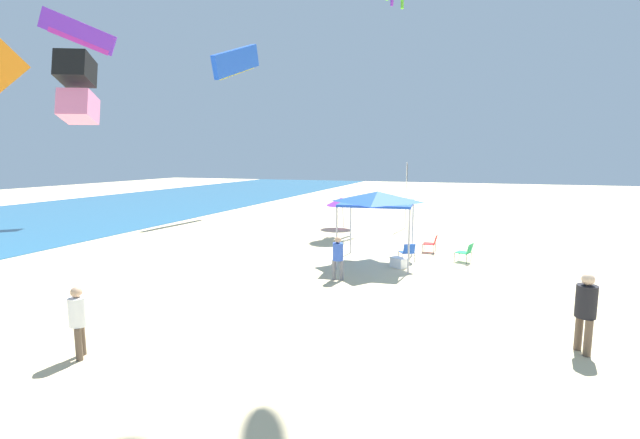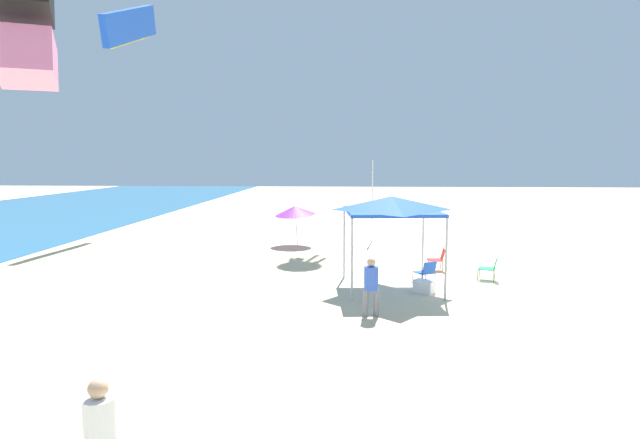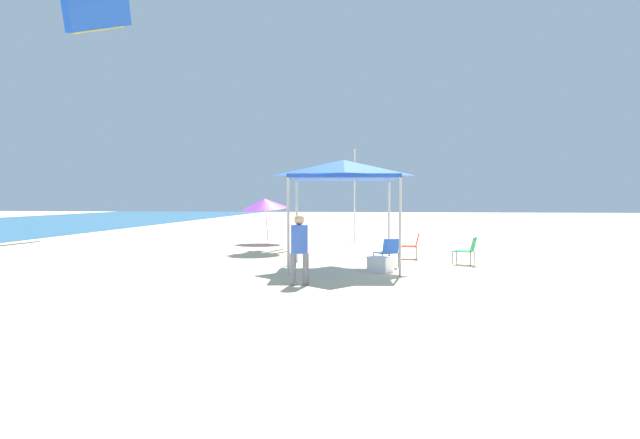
{
  "view_description": "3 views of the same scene",
  "coord_description": "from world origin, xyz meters",
  "px_view_note": "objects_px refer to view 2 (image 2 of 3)",
  "views": [
    {
      "loc": [
        -18.17,
        -0.46,
        4.38
      ],
      "look_at": [
        -0.52,
        5.79,
        1.71
      ],
      "focal_mm": 24.66,
      "sensor_mm": 36.0,
      "label": 1
    },
    {
      "loc": [
        -16.92,
        4.62,
        4.17
      ],
      "look_at": [
        0.9,
        5.67,
        2.06
      ],
      "focal_mm": 29.01,
      "sensor_mm": 36.0,
      "label": 2
    },
    {
      "loc": [
        -15.88,
        2.13,
        1.95
      ],
      "look_at": [
        -0.91,
        3.9,
        1.37
      ],
      "focal_mm": 31.73,
      "sensor_mm": 36.0,
      "label": 3
    }
  ],
  "objects_px": {
    "banner_flag": "(372,193)",
    "kite_box_black": "(24,25)",
    "person_near_umbrella": "(100,432)",
    "person_by_tent": "(371,282)",
    "kite_parafoil_blue": "(130,26)",
    "folding_chair_left_of_tent": "(490,267)",
    "canopy_tent": "(391,205)",
    "folding_chair_near_cooler": "(438,258)",
    "folding_chair_right_of_tent": "(426,271)",
    "beach_umbrella": "(295,210)",
    "cooler_box": "(424,287)"
  },
  "relations": [
    {
      "from": "folding_chair_right_of_tent",
      "to": "cooler_box",
      "type": "distance_m",
      "value": 1.09
    },
    {
      "from": "person_by_tent",
      "to": "folding_chair_right_of_tent",
      "type": "bearing_deg",
      "value": 56.33
    },
    {
      "from": "folding_chair_left_of_tent",
      "to": "person_near_umbrella",
      "type": "relative_size",
      "value": 0.51
    },
    {
      "from": "person_by_tent",
      "to": "kite_parafoil_blue",
      "type": "distance_m",
      "value": 22.61
    },
    {
      "from": "kite_parafoil_blue",
      "to": "kite_box_black",
      "type": "bearing_deg",
      "value": 24.5
    },
    {
      "from": "person_by_tent",
      "to": "canopy_tent",
      "type": "bearing_deg",
      "value": 71.66
    },
    {
      "from": "cooler_box",
      "to": "kite_parafoil_blue",
      "type": "xyz_separation_m",
      "value": [
        12.9,
        14.53,
        11.24
      ]
    },
    {
      "from": "folding_chair_left_of_tent",
      "to": "kite_parafoil_blue",
      "type": "distance_m",
      "value": 23.08
    },
    {
      "from": "beach_umbrella",
      "to": "cooler_box",
      "type": "height_order",
      "value": "beach_umbrella"
    },
    {
      "from": "folding_chair_near_cooler",
      "to": "kite_parafoil_blue",
      "type": "relative_size",
      "value": 0.14
    },
    {
      "from": "banner_flag",
      "to": "kite_box_black",
      "type": "relative_size",
      "value": 2.18
    },
    {
      "from": "banner_flag",
      "to": "person_near_umbrella",
      "type": "relative_size",
      "value": 2.54
    },
    {
      "from": "canopy_tent",
      "to": "banner_flag",
      "type": "distance_m",
      "value": 9.35
    },
    {
      "from": "canopy_tent",
      "to": "banner_flag",
      "type": "height_order",
      "value": "banner_flag"
    },
    {
      "from": "person_near_umbrella",
      "to": "folding_chair_left_of_tent",
      "type": "bearing_deg",
      "value": 112.63
    },
    {
      "from": "canopy_tent",
      "to": "folding_chair_right_of_tent",
      "type": "relative_size",
      "value": 4.04
    },
    {
      "from": "person_near_umbrella",
      "to": "cooler_box",
      "type": "bearing_deg",
      "value": 118.15
    },
    {
      "from": "folding_chair_right_of_tent",
      "to": "banner_flag",
      "type": "relative_size",
      "value": 0.2
    },
    {
      "from": "person_by_tent",
      "to": "banner_flag",
      "type": "bearing_deg",
      "value": 82.88
    },
    {
      "from": "person_near_umbrella",
      "to": "kite_parafoil_blue",
      "type": "xyz_separation_m",
      "value": [
        23.21,
        9.27,
        10.49
      ]
    },
    {
      "from": "folding_chair_right_of_tent",
      "to": "banner_flag",
      "type": "xyz_separation_m",
      "value": [
        8.86,
        1.44,
        1.98
      ]
    },
    {
      "from": "person_near_umbrella",
      "to": "person_by_tent",
      "type": "xyz_separation_m",
      "value": [
        7.79,
        -3.5,
        -0.02
      ]
    },
    {
      "from": "beach_umbrella",
      "to": "folding_chair_left_of_tent",
      "type": "distance_m",
      "value": 10.22
    },
    {
      "from": "folding_chair_near_cooler",
      "to": "person_by_tent",
      "type": "height_order",
      "value": "person_by_tent"
    },
    {
      "from": "cooler_box",
      "to": "person_by_tent",
      "type": "bearing_deg",
      "value": 144.99
    },
    {
      "from": "folding_chair_right_of_tent",
      "to": "cooler_box",
      "type": "bearing_deg",
      "value": 49.67
    },
    {
      "from": "canopy_tent",
      "to": "folding_chair_near_cooler",
      "type": "bearing_deg",
      "value": -35.63
    },
    {
      "from": "folding_chair_left_of_tent",
      "to": "kite_box_black",
      "type": "distance_m",
      "value": 15.05
    },
    {
      "from": "folding_chair_left_of_tent",
      "to": "cooler_box",
      "type": "bearing_deg",
      "value": -33.88
    },
    {
      "from": "folding_chair_near_cooler",
      "to": "folding_chair_right_of_tent",
      "type": "height_order",
      "value": "same"
    },
    {
      "from": "canopy_tent",
      "to": "cooler_box",
      "type": "bearing_deg",
      "value": -118.41
    },
    {
      "from": "beach_umbrella",
      "to": "person_near_umbrella",
      "type": "height_order",
      "value": "beach_umbrella"
    },
    {
      "from": "cooler_box",
      "to": "kite_box_black",
      "type": "xyz_separation_m",
      "value": [
        -8.03,
        7.32,
        5.99
      ]
    },
    {
      "from": "person_near_umbrella",
      "to": "kite_box_black",
      "type": "xyz_separation_m",
      "value": [
        2.27,
        2.05,
        5.24
      ]
    },
    {
      "from": "person_by_tent",
      "to": "cooler_box",
      "type": "bearing_deg",
      "value": 50.31
    },
    {
      "from": "folding_chair_left_of_tent",
      "to": "folding_chair_near_cooler",
      "type": "distance_m",
      "value": 2.13
    },
    {
      "from": "beach_umbrella",
      "to": "person_by_tent",
      "type": "relative_size",
      "value": 1.3
    },
    {
      "from": "cooler_box",
      "to": "person_near_umbrella",
      "type": "height_order",
      "value": "person_near_umbrella"
    },
    {
      "from": "canopy_tent",
      "to": "folding_chair_left_of_tent",
      "type": "xyz_separation_m",
      "value": [
        1.29,
        -3.52,
        -2.23
      ]
    },
    {
      "from": "folding_chair_left_of_tent",
      "to": "person_near_umbrella",
      "type": "xyz_separation_m",
      "value": [
        -12.14,
        7.77,
        0.47
      ]
    },
    {
      "from": "folding_chair_right_of_tent",
      "to": "cooler_box",
      "type": "relative_size",
      "value": 1.1
    },
    {
      "from": "folding_chair_right_of_tent",
      "to": "person_by_tent",
      "type": "xyz_separation_m",
      "value": [
        -3.55,
        1.97,
        0.46
      ]
    },
    {
      "from": "folding_chair_near_cooler",
      "to": "banner_flag",
      "type": "xyz_separation_m",
      "value": [
        6.57,
        2.2,
        1.98
      ]
    },
    {
      "from": "banner_flag",
      "to": "folding_chair_near_cooler",
      "type": "bearing_deg",
      "value": -161.49
    },
    {
      "from": "beach_umbrella",
      "to": "cooler_box",
      "type": "distance_m",
      "value": 10.13
    },
    {
      "from": "folding_chair_near_cooler",
      "to": "cooler_box",
      "type": "xyz_separation_m",
      "value": [
        -3.32,
        0.97,
        -0.27
      ]
    },
    {
      "from": "cooler_box",
      "to": "canopy_tent",
      "type": "bearing_deg",
      "value": 61.59
    },
    {
      "from": "folding_chair_left_of_tent",
      "to": "canopy_tent",
      "type": "bearing_deg",
      "value": -50.1
    },
    {
      "from": "canopy_tent",
      "to": "folding_chair_left_of_tent",
      "type": "relative_size",
      "value": 4.04
    },
    {
      "from": "folding_chair_right_of_tent",
      "to": "person_near_umbrella",
      "type": "xyz_separation_m",
      "value": [
        -11.33,
        5.47,
        0.47
      ]
    }
  ]
}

